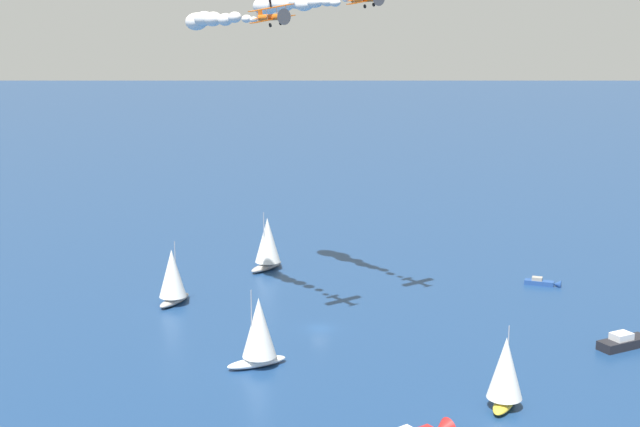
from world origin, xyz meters
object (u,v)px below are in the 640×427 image
at_px(sailboat_trailing, 259,331).
at_px(wingwalker_wingman, 270,1).
at_px(motorboat_far_port, 631,341).
at_px(sailboat_outer_ring_b, 267,243).
at_px(biplane_wingman, 272,16).
at_px(sailboat_mid_cluster, 172,276).
at_px(sailboat_inshore, 505,372).
at_px(motorboat_offshore, 544,283).

bearing_deg(sailboat_trailing, wingwalker_wingman, -79.13).
bearing_deg(motorboat_far_port, sailboat_outer_ring_b, -17.55).
bearing_deg(biplane_wingman, sailboat_mid_cluster, -24.23).
bearing_deg(sailboat_outer_ring_b, motorboat_far_port, 162.45).
bearing_deg(sailboat_trailing, sailboat_inshore, 176.12).
bearing_deg(sailboat_trailing, sailboat_mid_cluster, -39.56).
bearing_deg(wingwalker_wingman, sailboat_trailing, 100.87).
distance_m(motorboat_far_port, sailboat_trailing, 57.30).
bearing_deg(biplane_wingman, sailboat_inshore, 160.62).
bearing_deg(sailboat_trailing, motorboat_far_port, -152.36).
distance_m(sailboat_trailing, biplane_wingman, 45.44).
distance_m(sailboat_outer_ring_b, biplane_wingman, 60.68).
relative_size(motorboat_far_port, sailboat_trailing, 0.86).
relative_size(sailboat_inshore, sailboat_trailing, 0.92).
height_order(sailboat_trailing, sailboat_outer_ring_b, sailboat_outer_ring_b).
xyz_separation_m(motorboat_offshore, sailboat_mid_cluster, (61.23, 34.12, 4.63)).
bearing_deg(biplane_wingman, sailboat_trailing, 99.52).
height_order(sailboat_trailing, sailboat_mid_cluster, sailboat_trailing).
distance_m(motorboat_far_port, sailboat_inshore, 33.04).
xyz_separation_m(motorboat_far_port, biplane_wingman, (52.38, 15.92, 48.57)).
bearing_deg(sailboat_outer_ring_b, biplane_wingman, 114.76).
bearing_deg(biplane_wingman, motorboat_far_port, -163.09).
bearing_deg(wingwalker_wingman, biplane_wingman, -122.55).
relative_size(motorboat_offshore, sailboat_trailing, 0.59).
bearing_deg(wingwalker_wingman, sailboat_inshore, 161.15).
bearing_deg(sailboat_trailing, motorboat_offshore, -122.36).
height_order(motorboat_offshore, sailboat_outer_ring_b, sailboat_outer_ring_b).
xyz_separation_m(sailboat_mid_cluster, biplane_wingman, (-24.23, 10.90, 44.27)).
distance_m(sailboat_mid_cluster, biplane_wingman, 51.63).
height_order(motorboat_offshore, sailboat_mid_cluster, sailboat_mid_cluster).
xyz_separation_m(biplane_wingman, wingwalker_wingman, (0.20, 0.31, 2.16)).
height_order(motorboat_offshore, biplane_wingman, biplane_wingman).
distance_m(sailboat_trailing, sailboat_mid_cluster, 33.73).
xyz_separation_m(sailboat_inshore, sailboat_trailing, (35.07, -2.38, 0.40)).
distance_m(motorboat_offshore, sailboat_mid_cluster, 70.25).
height_order(sailboat_mid_cluster, sailboat_outer_ring_b, sailboat_outer_ring_b).
distance_m(motorboat_offshore, wingwalker_wingman, 77.76).
xyz_separation_m(sailboat_mid_cluster, wingwalker_wingman, (-24.03, 11.22, 46.42)).
bearing_deg(sailboat_inshore, sailboat_outer_ring_b, -43.16).
bearing_deg(motorboat_offshore, sailboat_mid_cluster, 29.13).
relative_size(motorboat_offshore, sailboat_mid_cluster, 0.60).
distance_m(sailboat_inshore, wingwalker_wingman, 60.95).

